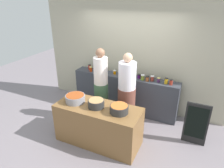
{
  "coord_description": "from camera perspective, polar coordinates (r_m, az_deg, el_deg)",
  "views": [
    {
      "loc": [
        1.71,
        -3.3,
        2.87
      ],
      "look_at": [
        0.0,
        0.35,
        1.05
      ],
      "focal_mm": 32.84,
      "sensor_mm": 36.0,
      "label": 1
    }
  ],
  "objects": [
    {
      "name": "cooking_pot_right",
      "position": [
        3.79,
        1.99,
        -6.98
      ],
      "size": [
        0.35,
        0.35,
        0.15
      ],
      "color": "#2D2D2D",
      "rests_on": "prep_table"
    },
    {
      "name": "preserve_jar_9",
      "position": [
        4.84,
        9.81,
        1.48
      ],
      "size": [
        0.08,
        0.08,
        0.12
      ],
      "color": "#954B25",
      "rests_on": "display_shelf"
    },
    {
      "name": "cooking_pot_left",
      "position": [
        4.21,
        -10.19,
        -3.98
      ],
      "size": [
        0.39,
        0.39,
        0.15
      ],
      "color": "gray",
      "rests_on": "prep_table"
    },
    {
      "name": "cooking_pot_center",
      "position": [
        3.97,
        -4.43,
        -5.43
      ],
      "size": [
        0.32,
        0.32,
        0.16
      ],
      "color": "#2D2D2D",
      "rests_on": "prep_table"
    },
    {
      "name": "cook_with_tongs",
      "position": [
        4.68,
        -3.06,
        -1.66
      ],
      "size": [
        0.32,
        0.32,
        1.79
      ],
      "color": "#3E6547",
      "rests_on": "ground"
    },
    {
      "name": "ground",
      "position": [
        4.69,
        -1.86,
        -13.39
      ],
      "size": [
        12.0,
        12.0,
        0.0
      ],
      "primitive_type": "plane",
      "color": "gray"
    },
    {
      "name": "preserve_jar_7",
      "position": [
        4.98,
        7.58,
        2.16
      ],
      "size": [
        0.09,
        0.09,
        0.1
      ],
      "color": "#450F57",
      "rests_on": "display_shelf"
    },
    {
      "name": "cook_in_cap",
      "position": [
        4.53,
        4.09,
        -3.11
      ],
      "size": [
        0.39,
        0.39,
        1.74
      ],
      "color": "brown",
      "rests_on": "ground"
    },
    {
      "name": "preserve_jar_12",
      "position": [
        4.79,
        14.85,
        0.83
      ],
      "size": [
        0.08,
        0.08,
        0.13
      ],
      "color": "gold",
      "rests_on": "display_shelf"
    },
    {
      "name": "prep_table",
      "position": [
        4.24,
        -3.81,
        -11.19
      ],
      "size": [
        1.7,
        0.7,
        0.83
      ],
      "primitive_type": "cube",
      "color": "brown",
      "rests_on": "ground"
    },
    {
      "name": "chalkboard_sign",
      "position": [
        4.48,
        22.32,
        -10.27
      ],
      "size": [
        0.46,
        0.05,
        0.92
      ],
      "color": "black",
      "rests_on": "ground"
    },
    {
      "name": "preserve_jar_1",
      "position": [
        5.4,
        -5.92,
        4.15
      ],
      "size": [
        0.07,
        0.07,
        0.12
      ],
      "color": "#B6340D",
      "rests_on": "display_shelf"
    },
    {
      "name": "preserve_jar_2",
      "position": [
        5.44,
        -4.39,
        4.34
      ],
      "size": [
        0.07,
        0.07,
        0.12
      ],
      "color": "#345234",
      "rests_on": "display_shelf"
    },
    {
      "name": "preserve_jar_8",
      "position": [
        4.89,
        8.53,
        1.85
      ],
      "size": [
        0.09,
        0.09,
        0.13
      ],
      "color": "olive",
      "rests_on": "display_shelf"
    },
    {
      "name": "preserve_jar_3",
      "position": [
        5.4,
        -2.87,
        4.14
      ],
      "size": [
        0.07,
        0.07,
        0.1
      ],
      "color": "orange",
      "rests_on": "display_shelf"
    },
    {
      "name": "preserve_jar_6",
      "position": [
        5.07,
        4.45,
        2.91
      ],
      "size": [
        0.08,
        0.08,
        0.13
      ],
      "color": "#CE5D0F",
      "rests_on": "display_shelf"
    },
    {
      "name": "display_shelf",
      "position": [
        5.29,
        3.45,
        -2.6
      ],
      "size": [
        2.7,
        0.36,
        0.96
      ],
      "primitive_type": "cube",
      "color": "#363A42",
      "rests_on": "ground"
    },
    {
      "name": "preserve_jar_13",
      "position": [
        4.76,
        16.14,
        0.5
      ],
      "size": [
        0.07,
        0.07,
        0.13
      ],
      "color": "#AC3121",
      "rests_on": "display_shelf"
    },
    {
      "name": "storefront_wall",
      "position": [
        5.23,
        5.19,
        9.03
      ],
      "size": [
        4.8,
        0.12,
        3.0
      ],
      "primitive_type": "cube",
      "color": "#B6AF96",
      "rests_on": "ground"
    },
    {
      "name": "preserve_jar_5",
      "position": [
        5.09,
        2.97,
        3.03
      ],
      "size": [
        0.07,
        0.07,
        0.13
      ],
      "color": "olive",
      "rests_on": "display_shelf"
    },
    {
      "name": "preserve_jar_4",
      "position": [
        5.19,
        0.74,
        3.32
      ],
      "size": [
        0.07,
        0.07,
        0.1
      ],
      "color": "orange",
      "rests_on": "display_shelf"
    },
    {
      "name": "preserve_jar_10",
      "position": [
        4.87,
        11.13,
        1.55
      ],
      "size": [
        0.08,
        0.08,
        0.13
      ],
      "color": "maroon",
      "rests_on": "display_shelf"
    },
    {
      "name": "preserve_jar_11",
      "position": [
        4.84,
        12.85,
        1.11
      ],
      "size": [
        0.07,
        0.07,
        0.11
      ],
      "color": "#4A2651",
      "rests_on": "display_shelf"
    },
    {
      "name": "preserve_jar_0",
      "position": [
        5.52,
        -6.25,
        4.69
      ],
      "size": [
        0.07,
        0.07,
        0.14
      ],
      "color": "#A92D25",
      "rests_on": "display_shelf"
    }
  ]
}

